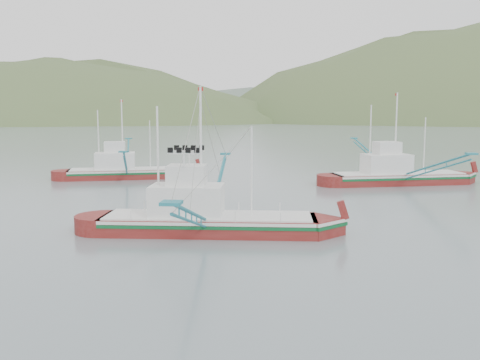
{
  "coord_description": "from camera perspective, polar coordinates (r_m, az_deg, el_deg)",
  "views": [
    {
      "loc": [
        4.0,
        -35.69,
        8.64
      ],
      "look_at": [
        0.0,
        6.0,
        3.2
      ],
      "focal_mm": 40.0,
      "sensor_mm": 36.0,
      "label": 1
    }
  ],
  "objects": [
    {
      "name": "headland_left",
      "position": [
        436.47,
        -19.56,
        5.84
      ],
      "size": [
        448.0,
        308.0,
        210.0
      ],
      "primitive_type": "ellipsoid",
      "color": "#485D30",
      "rests_on": "ground"
    },
    {
      "name": "bg_boat_left",
      "position": [
        69.98,
        -12.07,
        1.83
      ],
      "size": [
        15.32,
        26.23,
        10.86
      ],
      "rotation": [
        0.0,
        0.0,
        0.28
      ],
      "color": "maroon",
      "rests_on": "ground"
    },
    {
      "name": "bg_boat_right",
      "position": [
        65.79,
        16.46,
        1.43
      ],
      "size": [
        16.33,
        28.03,
        11.57
      ],
      "rotation": [
        0.0,
        0.0,
        0.26
      ],
      "color": "maroon",
      "rests_on": "ground"
    },
    {
      "name": "ridge_distant",
      "position": [
        596.32,
        8.03,
        6.5
      ],
      "size": [
        960.0,
        400.0,
        240.0
      ],
      "primitive_type": "ellipsoid",
      "color": "slate",
      "rests_on": "ground"
    },
    {
      "name": "ground",
      "position": [
        36.94,
        -0.89,
        -6.13
      ],
      "size": [
        1200.0,
        1200.0,
        0.0
      ],
      "primitive_type": "plane",
      "color": "slate",
      "rests_on": "ground"
    },
    {
      "name": "main_boat",
      "position": [
        37.93,
        -3.76,
        -3.32
      ],
      "size": [
        15.33,
        27.54,
        11.14
      ],
      "rotation": [
        0.0,
        0.0,
        0.03
      ],
      "color": "maroon",
      "rests_on": "ground"
    }
  ]
}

